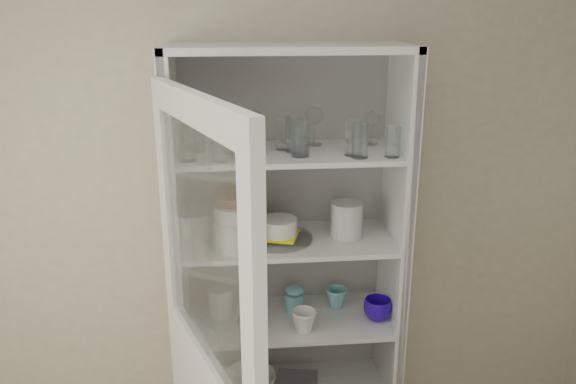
% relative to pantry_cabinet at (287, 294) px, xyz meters
% --- Properties ---
extents(wall_back, '(3.60, 0.02, 2.60)m').
position_rel_pantry_cabinet_xyz_m(wall_back, '(-0.20, 0.16, 0.36)').
color(wall_back, '#B4AF97').
rests_on(wall_back, ground).
extents(pantry_cabinet, '(1.00, 0.45, 2.10)m').
position_rel_pantry_cabinet_xyz_m(pantry_cabinet, '(0.00, 0.00, 0.00)').
color(pantry_cabinet, silver).
rests_on(pantry_cabinet, floor).
extents(tumbler_0, '(0.08, 0.08, 0.15)m').
position_rel_pantry_cabinet_xyz_m(tumbler_0, '(-0.41, -0.20, 0.80)').
color(tumbler_0, silver).
rests_on(tumbler_0, shelf_glass).
extents(tumbler_1, '(0.08, 0.08, 0.14)m').
position_rel_pantry_cabinet_xyz_m(tumbler_1, '(-0.28, -0.22, 0.79)').
color(tumbler_1, silver).
rests_on(tumbler_1, shelf_glass).
extents(tumbler_2, '(0.07, 0.07, 0.14)m').
position_rel_pantry_cabinet_xyz_m(tumbler_2, '(-0.21, -0.17, 0.79)').
color(tumbler_2, silver).
rests_on(tumbler_2, shelf_glass).
extents(tumbler_3, '(0.09, 0.09, 0.14)m').
position_rel_pantry_cabinet_xyz_m(tumbler_3, '(0.04, -0.17, 0.79)').
color(tumbler_3, silver).
rests_on(tumbler_3, shelf_glass).
extents(tumbler_4, '(0.08, 0.08, 0.14)m').
position_rel_pantry_cabinet_xyz_m(tumbler_4, '(0.28, -0.22, 0.79)').
color(tumbler_4, silver).
rests_on(tumbler_4, shelf_glass).
extents(tumbler_5, '(0.08, 0.08, 0.15)m').
position_rel_pantry_cabinet_xyz_m(tumbler_5, '(0.26, -0.17, 0.79)').
color(tumbler_5, silver).
rests_on(tumbler_5, shelf_glass).
extents(tumbler_6, '(0.08, 0.08, 0.12)m').
position_rel_pantry_cabinet_xyz_m(tumbler_6, '(0.41, -0.22, 0.78)').
color(tumbler_6, silver).
rests_on(tumbler_6, shelf_glass).
extents(tumbler_7, '(0.07, 0.07, 0.13)m').
position_rel_pantry_cabinet_xyz_m(tumbler_7, '(-0.38, -0.05, 0.79)').
color(tumbler_7, silver).
rests_on(tumbler_7, shelf_glass).
extents(tumbler_8, '(0.08, 0.08, 0.13)m').
position_rel_pantry_cabinet_xyz_m(tumbler_8, '(-0.24, -0.09, 0.78)').
color(tumbler_8, silver).
rests_on(tumbler_8, shelf_glass).
extents(tumbler_9, '(0.08, 0.08, 0.15)m').
position_rel_pantry_cabinet_xyz_m(tumbler_9, '(0.02, -0.09, 0.80)').
color(tumbler_9, silver).
rests_on(tumbler_9, shelf_glass).
extents(tumbler_10, '(0.08, 0.08, 0.15)m').
position_rel_pantry_cabinet_xyz_m(tumbler_10, '(-0.16, -0.09, 0.80)').
color(tumbler_10, silver).
rests_on(tumbler_10, shelf_glass).
extents(tumbler_11, '(0.08, 0.08, 0.13)m').
position_rel_pantry_cabinet_xyz_m(tumbler_11, '(-0.02, -0.05, 0.79)').
color(tumbler_11, silver).
rests_on(tumbler_11, shelf_glass).
extents(goblet_0, '(0.08, 0.08, 0.18)m').
position_rel_pantry_cabinet_xyz_m(goblet_0, '(-0.41, 0.04, 0.81)').
color(goblet_0, silver).
rests_on(goblet_0, shelf_glass).
extents(goblet_1, '(0.07, 0.07, 0.17)m').
position_rel_pantry_cabinet_xyz_m(goblet_1, '(-0.14, 0.06, 0.80)').
color(goblet_1, silver).
rests_on(goblet_1, shelf_glass).
extents(goblet_2, '(0.08, 0.08, 0.19)m').
position_rel_pantry_cabinet_xyz_m(goblet_2, '(0.12, 0.02, 0.82)').
color(goblet_2, silver).
rests_on(goblet_2, shelf_glass).
extents(goblet_3, '(0.07, 0.07, 0.17)m').
position_rel_pantry_cabinet_xyz_m(goblet_3, '(0.38, 0.01, 0.80)').
color(goblet_3, silver).
rests_on(goblet_3, shelf_glass).
extents(plate_stack_front, '(0.22, 0.22, 0.13)m').
position_rel_pantry_cabinet_xyz_m(plate_stack_front, '(-0.22, -0.14, 0.38)').
color(plate_stack_front, silver).
rests_on(plate_stack_front, shelf_plates).
extents(plate_stack_back, '(0.23, 0.23, 0.11)m').
position_rel_pantry_cabinet_xyz_m(plate_stack_back, '(-0.41, 0.04, 0.38)').
color(plate_stack_back, silver).
rests_on(plate_stack_back, shelf_plates).
extents(cream_bowl, '(0.23, 0.23, 0.06)m').
position_rel_pantry_cabinet_xyz_m(cream_bowl, '(-0.22, -0.14, 0.48)').
color(cream_bowl, white).
rests_on(cream_bowl, plate_stack_front).
extents(terracotta_bowl, '(0.24, 0.24, 0.05)m').
position_rel_pantry_cabinet_xyz_m(terracotta_bowl, '(-0.22, -0.14, 0.53)').
color(terracotta_bowl, brown).
rests_on(terracotta_bowl, cream_bowl).
extents(glass_platter, '(0.38, 0.38, 0.02)m').
position_rel_pantry_cabinet_xyz_m(glass_platter, '(-0.04, -0.09, 0.33)').
color(glass_platter, silver).
rests_on(glass_platter, shelf_plates).
extents(yellow_trivet, '(0.20, 0.20, 0.01)m').
position_rel_pantry_cabinet_xyz_m(yellow_trivet, '(-0.04, -0.09, 0.34)').
color(yellow_trivet, yellow).
rests_on(yellow_trivet, glass_platter).
extents(white_ramekin, '(0.21, 0.21, 0.07)m').
position_rel_pantry_cabinet_xyz_m(white_ramekin, '(-0.04, -0.09, 0.38)').
color(white_ramekin, silver).
rests_on(white_ramekin, yellow_trivet).
extents(grey_bowl_stack, '(0.14, 0.14, 0.16)m').
position_rel_pantry_cabinet_xyz_m(grey_bowl_stack, '(0.26, -0.08, 0.40)').
color(grey_bowl_stack, '#B5B6B6').
rests_on(grey_bowl_stack, shelf_plates).
extents(mug_blue, '(0.13, 0.13, 0.10)m').
position_rel_pantry_cabinet_xyz_m(mug_blue, '(0.41, -0.13, -0.03)').
color(mug_blue, '#1A1098').
rests_on(mug_blue, shelf_mugs).
extents(mug_teal, '(0.12, 0.12, 0.10)m').
position_rel_pantry_cabinet_xyz_m(mug_teal, '(0.24, 0.00, -0.03)').
color(mug_teal, teal).
rests_on(mug_teal, shelf_mugs).
extents(mug_white, '(0.12, 0.12, 0.10)m').
position_rel_pantry_cabinet_xyz_m(mug_white, '(0.06, -0.20, -0.03)').
color(mug_white, silver).
rests_on(mug_white, shelf_mugs).
extents(teal_jar, '(0.09, 0.09, 0.11)m').
position_rel_pantry_cabinet_xyz_m(teal_jar, '(0.04, -0.02, -0.02)').
color(teal_jar, teal).
rests_on(teal_jar, shelf_mugs).
extents(measuring_cups, '(0.11, 0.11, 0.04)m').
position_rel_pantry_cabinet_xyz_m(measuring_cups, '(-0.18, -0.15, -0.06)').
color(measuring_cups, '#9F9EA9').
rests_on(measuring_cups, shelf_mugs).
extents(white_canister, '(0.15, 0.15, 0.14)m').
position_rel_pantry_cabinet_xyz_m(white_canister, '(-0.31, -0.02, -0.01)').
color(white_canister, silver).
rests_on(white_canister, shelf_mugs).
extents(cream_dish, '(0.30, 0.30, 0.08)m').
position_rel_pantry_cabinet_xyz_m(cream_dish, '(-0.19, -0.05, -0.44)').
color(cream_dish, white).
rests_on(cream_dish, shelf_bot).
extents(tin_box, '(0.22, 0.17, 0.06)m').
position_rel_pantry_cabinet_xyz_m(tin_box, '(0.05, -0.07, -0.45)').
color(tin_box, gray).
rests_on(tin_box, shelf_bot).
extents(tumbler_12, '(0.07, 0.07, 0.14)m').
position_rel_pantry_cabinet_xyz_m(tumbler_12, '(0.04, -0.17, 0.79)').
color(tumbler_12, silver).
rests_on(tumbler_12, shelf_glass).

